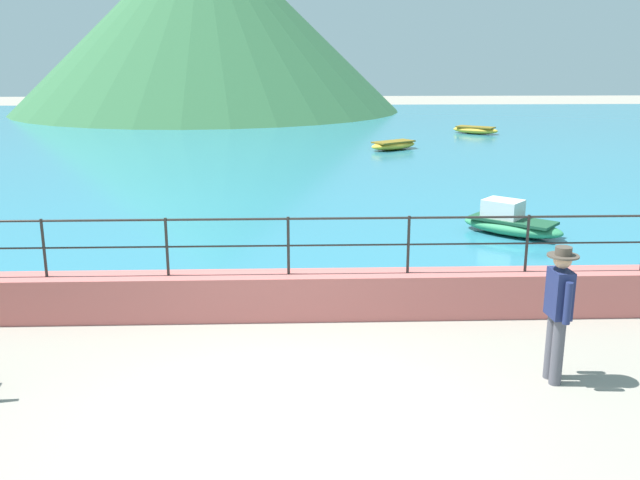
{
  "coord_description": "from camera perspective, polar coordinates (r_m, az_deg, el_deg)",
  "views": [
    {
      "loc": [
        0.11,
        -7.11,
        4.0
      ],
      "look_at": [
        0.5,
        3.7,
        1.1
      ],
      "focal_mm": 39.41,
      "sensor_mm": 36.0,
      "label": 1
    }
  ],
  "objects": [
    {
      "name": "railing",
      "position": [
        10.65,
        -2.6,
        0.44
      ],
      "size": [
        18.44,
        0.04,
        0.9
      ],
      "color": "#282623",
      "rests_on": "promenade_wall"
    },
    {
      "name": "boat_1",
      "position": [
        16.2,
        15.21,
        1.37
      ],
      "size": [
        2.33,
        2.19,
        0.76
      ],
      "color": "#338C59",
      "rests_on": "lake_water"
    },
    {
      "name": "lake_water",
      "position": [
        33.19,
        -2.28,
        8.13
      ],
      "size": [
        64.0,
        44.32,
        0.06
      ],
      "primitive_type": "cube",
      "color": "teal",
      "rests_on": "ground"
    },
    {
      "name": "hill_secondary",
      "position": [
        48.3,
        -9.05,
        12.32
      ],
      "size": [
        15.07,
        15.07,
        3.77
      ],
      "primitive_type": "cone",
      "color": "#1E4C2D",
      "rests_on": "ground"
    },
    {
      "name": "boat_2",
      "position": [
        36.24,
        12.5,
        8.73
      ],
      "size": [
        2.4,
        2.05,
        0.36
      ],
      "color": "gold",
      "rests_on": "lake_water"
    },
    {
      "name": "promenade_wall",
      "position": [
        10.94,
        -2.54,
        -4.5
      ],
      "size": [
        20.0,
        0.56,
        0.7
      ],
      "primitive_type": "cube",
      "color": "#BC605B",
      "rests_on": "ground"
    },
    {
      "name": "hill_main",
      "position": [
        50.79,
        -9.24,
        17.4
      ],
      "size": [
        26.55,
        26.55,
        12.56
      ],
      "primitive_type": "cone",
      "color": "#33663D",
      "rests_on": "ground"
    },
    {
      "name": "ground_plane",
      "position": [
        8.16,
        -2.66,
        -14.37
      ],
      "size": [
        120.0,
        120.0,
        0.0
      ],
      "primitive_type": "plane",
      "color": "gray"
    },
    {
      "name": "boat_0",
      "position": [
        29.68,
        5.98,
        7.68
      ],
      "size": [
        2.4,
        2.07,
        0.36
      ],
      "color": "gold",
      "rests_on": "lake_water"
    },
    {
      "name": "person_walking",
      "position": [
        9.11,
        18.78,
        -5.22
      ],
      "size": [
        0.38,
        0.57,
        1.75
      ],
      "color": "#4C4C56",
      "rests_on": "ground"
    }
  ]
}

